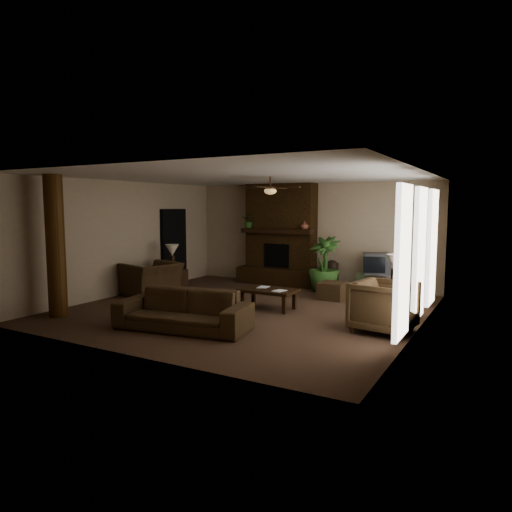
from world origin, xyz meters
The scene contains 23 objects.
room_shell centered at (0.00, 0.00, 1.40)m, with size 7.00×7.00×7.00m.
fireplace centered at (-0.80, 3.22, 1.16)m, with size 2.40×0.70×2.80m.
windows centered at (3.45, 0.20, 1.35)m, with size 0.08×3.65×2.35m.
log_column centered at (-2.95, -2.40, 1.40)m, with size 0.36×0.36×2.80m, color #573615.
doorway centered at (-3.44, 1.80, 1.05)m, with size 0.10×1.00×2.10m, color black.
ceiling_fan centered at (0.40, 0.30, 2.53)m, with size 1.35×1.35×0.37m.
sofa centered at (-0.16, -1.97, 0.47)m, with size 2.39×0.70×0.94m, color #412F1B.
armchair_left centered at (-2.80, 0.15, 0.54)m, with size 1.24×0.80×1.08m, color #412F1B.
armchair_right centered at (3.00, -0.41, 0.50)m, with size 0.97×0.90×0.99m, color #412F1B.
coffee_table centered at (0.39, 0.22, 0.37)m, with size 1.20×0.70×0.43m.
ottoman centered at (1.24, 1.89, 0.20)m, with size 0.60×0.60×0.40m, color #412F1B.
tv_stand centered at (1.94, 3.11, 0.25)m, with size 0.85×0.50×0.50m, color silver.
tv centered at (1.97, 3.04, 0.76)m, with size 0.78×0.71×0.52m.
floor_vase centered at (0.76, 3.15, 0.43)m, with size 0.34×0.34×0.77m.
floor_plant centered at (0.73, 2.64, 0.40)m, with size 0.79×1.42×0.79m, color #315B24.
side_table_left centered at (-2.74, 0.97, 0.28)m, with size 0.50×0.50×0.55m, color black.
lamp_left centered at (-2.79, 0.94, 1.00)m, with size 0.40×0.40×0.65m.
side_table_right centered at (2.85, 1.22, 0.28)m, with size 0.50×0.50×0.55m, color black.
lamp_right centered at (2.80, 1.27, 1.00)m, with size 0.37×0.37×0.65m.
mantel_plant centered at (-1.68, 3.00, 1.72)m, with size 0.38×0.42×0.33m, color #315B24.
mantel_vase centered at (0.03, 2.99, 1.67)m, with size 0.22×0.23×0.22m, color brown.
book_a centered at (0.14, 0.26, 0.57)m, with size 0.22×0.03×0.29m, color #999999.
book_b centered at (0.63, 0.10, 0.58)m, with size 0.21×0.02×0.29m, color #999999.
Camera 1 is at (4.90, -8.35, 2.20)m, focal length 32.38 mm.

